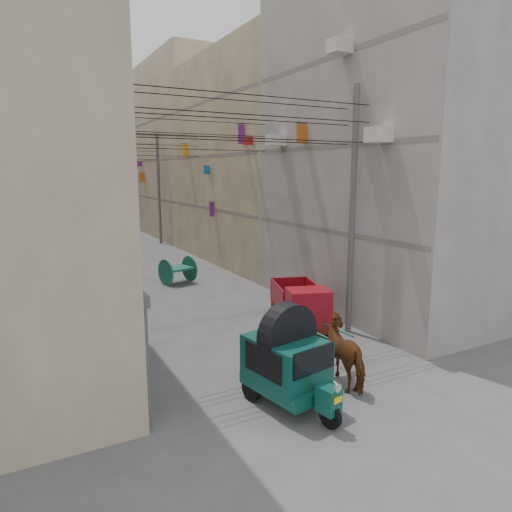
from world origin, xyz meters
TOP-DOWN VIEW (x-y plane):
  - ground at (0.00, 0.00)m, footprint 140.00×140.00m
  - building_row_right at (8.00, 34.13)m, footprint 8.00×62.00m
  - end_cap_building at (0.00, 66.00)m, footprint 22.00×10.00m
  - shutters_left at (-3.92, 10.38)m, footprint 0.18×14.40m
  - signboards at (-0.01, 21.66)m, footprint 8.22×40.52m
  - ac_units at (3.65, 7.67)m, footprint 0.70×6.55m
  - utility_poles at (0.00, 17.00)m, footprint 7.40×22.20m
  - overhead_cables at (0.00, 14.40)m, footprint 7.40×22.52m
  - auto_rickshaw at (-0.81, 2.79)m, footprint 1.81×2.70m
  - tonga_cart at (1.65, 6.10)m, footprint 1.37×2.81m
  - mini_truck at (2.09, 6.55)m, footprint 2.19×3.27m
  - second_cart at (0.68, 15.19)m, footprint 1.70×1.59m
  - feed_sack at (0.40, 3.04)m, footprint 0.56×0.45m
  - horse at (1.12, 3.00)m, footprint 1.04×2.00m
  - distant_car_white at (-1.05, 22.34)m, footprint 1.28×3.17m
  - distant_car_grey at (1.43, 35.65)m, footprint 1.47×3.70m
  - distant_car_green at (-0.80, 40.88)m, footprint 3.08×4.65m

SIDE VIEW (x-z plane):
  - ground at x=0.00m, z-range 0.00..0.00m
  - feed_sack at x=0.40m, z-range 0.00..0.28m
  - distant_car_white at x=-1.05m, z-range 0.00..1.08m
  - distant_car_grey at x=1.43m, z-range 0.00..1.20m
  - distant_car_green at x=-0.80m, z-range 0.00..1.25m
  - tonga_cart at x=1.65m, z-range 0.03..1.26m
  - second_cart at x=0.68m, z-range 0.04..1.30m
  - mini_truck at x=2.09m, z-range -0.04..1.66m
  - horse at x=1.12m, z-range 0.00..1.63m
  - auto_rickshaw at x=-0.81m, z-range 0.16..2.00m
  - shutters_left at x=-3.92m, z-range 0.06..2.93m
  - signboards at x=-0.01m, z-range 0.59..6.27m
  - utility_poles at x=0.00m, z-range 0.00..8.00m
  - building_row_right at x=8.00m, z-range -0.54..13.46m
  - end_cap_building at x=0.00m, z-range 0.00..13.00m
  - overhead_cables at x=0.00m, z-range 6.20..7.33m
  - ac_units at x=3.65m, z-range 5.76..9.11m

